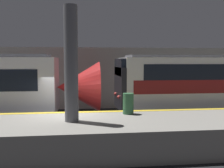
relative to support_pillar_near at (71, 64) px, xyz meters
The scene contains 5 objects.
ground_plane 3.62m from the support_pillar_near, 97.33° to the left, with size 120.00×120.00×0.00m, color black.
platform 2.60m from the support_pillar_near, behind, with size 40.00×3.54×1.09m.
station_rear_barrier 8.47m from the support_pillar_near, 91.57° to the left, with size 50.00×0.15×4.16m.
support_pillar_near is the anchor object (origin of this frame).
trash_bin 2.97m from the support_pillar_near, 25.06° to the left, with size 0.44×0.44×0.85m.
Camera 1 is at (0.56, -11.17, 3.24)m, focal length 42.00 mm.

